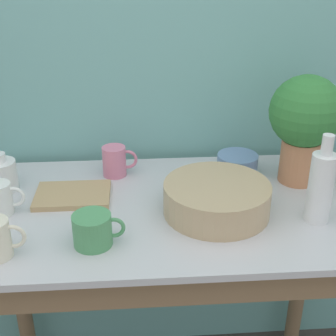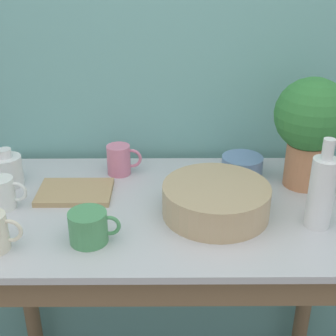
% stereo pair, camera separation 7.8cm
% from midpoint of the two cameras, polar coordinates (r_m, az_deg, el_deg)
% --- Properties ---
extents(wall_back, '(6.00, 0.05, 2.40)m').
position_cam_midpoint_polar(wall_back, '(1.60, 1.35, 12.28)').
color(wall_back, '#70ADA8').
rests_on(wall_back, ground_plane).
extents(counter_table, '(1.20, 0.65, 0.89)m').
position_cam_midpoint_polar(counter_table, '(1.45, 1.58, -11.68)').
color(counter_table, '#846647').
rests_on(counter_table, ground_plane).
extents(potted_plant, '(0.22, 0.22, 0.34)m').
position_cam_midpoint_polar(potted_plant, '(1.47, 18.47, 5.21)').
color(potted_plant, tan).
rests_on(potted_plant, counter_table).
extents(bowl_wash_large, '(0.30, 0.30, 0.09)m').
position_cam_midpoint_polar(bowl_wash_large, '(1.31, 7.57, -3.92)').
color(bowl_wash_large, tan).
rests_on(bowl_wash_large, counter_table).
extents(bottle_tall, '(0.07, 0.07, 0.25)m').
position_cam_midpoint_polar(bottle_tall, '(1.30, 19.87, -2.67)').
color(bottle_tall, white).
rests_on(bottle_tall, counter_table).
extents(bottle_short, '(0.09, 0.09, 0.12)m').
position_cam_midpoint_polar(bottle_short, '(1.52, -17.64, -0.24)').
color(bottle_short, white).
rests_on(bottle_short, counter_table).
extents(mug_white, '(0.11, 0.07, 0.09)m').
position_cam_midpoint_polar(mug_white, '(1.40, -17.99, -2.97)').
color(mug_white, white).
rests_on(mug_white, counter_table).
extents(mug_pink, '(0.11, 0.08, 0.10)m').
position_cam_midpoint_polar(mug_pink, '(1.53, -4.46, 1.00)').
color(mug_pink, pink).
rests_on(mug_pink, counter_table).
extents(mug_green, '(0.13, 0.10, 0.08)m').
position_cam_midpoint_polar(mug_green, '(1.20, -7.76, -7.18)').
color(mug_green, '#4C935B').
rests_on(mug_green, counter_table).
extents(bowl_small_blue, '(0.13, 0.13, 0.07)m').
position_cam_midpoint_polar(bowl_small_blue, '(1.54, 10.45, 0.17)').
color(bowl_small_blue, '#6684B2').
rests_on(bowl_small_blue, counter_table).
extents(tray_board, '(0.22, 0.16, 0.02)m').
position_cam_midpoint_polar(tray_board, '(1.43, -9.73, -2.93)').
color(tray_board, tan).
rests_on(tray_board, counter_table).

